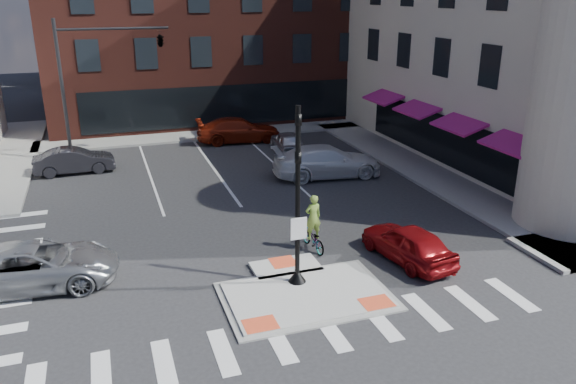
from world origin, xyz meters
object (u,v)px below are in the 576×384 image
object	(u,v)px
bg_car_silver	(288,142)
bg_car_dark	(74,161)
cyclist	(313,231)
silver_suv	(34,266)
bg_car_red	(239,130)
white_pickup	(327,161)
red_sedan	(408,243)

from	to	relation	value
bg_car_silver	bg_car_dark	bearing A→B (deg)	6.17
bg_car_silver	cyclist	distance (m)	13.81
silver_suv	bg_car_dark	bearing A→B (deg)	-0.04
bg_car_silver	bg_car_red	bearing A→B (deg)	-52.04
bg_car_dark	bg_car_silver	bearing A→B (deg)	-90.64
white_pickup	cyclist	xyz separation A→B (m)	(-3.97, -8.16, -0.09)
bg_car_red	cyclist	distance (m)	16.84
cyclist	bg_car_dark	bearing A→B (deg)	-61.52
white_pickup	silver_suv	bearing A→B (deg)	125.50
white_pickup	bg_car_silver	distance (m)	5.21
bg_car_silver	bg_car_red	world-z (taller)	bg_car_red
red_sedan	bg_car_red	xyz separation A→B (m)	(-1.65, 18.78, 0.10)
bg_car_silver	silver_suv	bearing A→B (deg)	49.58
bg_car_dark	bg_car_red	distance (m)	10.71
red_sedan	bg_car_dark	bearing A→B (deg)	-61.80
red_sedan	white_pickup	bearing A→B (deg)	-105.27
bg_car_dark	cyclist	bearing A→B (deg)	-147.87
silver_suv	bg_car_silver	size ratio (longest dim) A/B	1.39
bg_car_dark	bg_car_red	size ratio (longest dim) A/B	0.77
silver_suv	white_pickup	xyz separation A→B (m)	(13.77, 7.83, 0.08)
silver_suv	bg_car_dark	xyz separation A→B (m)	(1.03, 12.82, -0.06)
bg_car_silver	white_pickup	bearing A→B (deg)	100.22
red_sedan	white_pickup	size ratio (longest dim) A/B	0.70
bg_car_dark	cyclist	distance (m)	15.81
white_pickup	bg_car_red	bearing A→B (deg)	23.05
silver_suv	bg_car_silver	bearing A→B (deg)	-41.09
red_sedan	bg_car_silver	size ratio (longest dim) A/B	1.03
silver_suv	white_pickup	distance (m)	15.84
bg_car_dark	red_sedan	bearing A→B (deg)	-143.81
red_sedan	bg_car_silver	distance (m)	15.35
red_sedan	bg_car_silver	world-z (taller)	red_sedan
bg_car_dark	bg_car_silver	size ratio (longest dim) A/B	1.07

